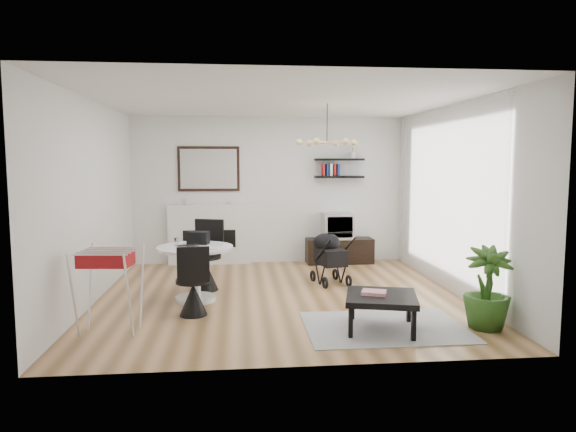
{
  "coord_description": "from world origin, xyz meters",
  "views": [
    {
      "loc": [
        -0.58,
        -7.01,
        1.87
      ],
      "look_at": [
        0.15,
        0.4,
        1.09
      ],
      "focal_mm": 32.0,
      "sensor_mm": 36.0,
      "label": 1
    }
  ],
  "objects": [
    {
      "name": "chair_far",
      "position": [
        -1.07,
        0.48,
        0.32
      ],
      "size": [
        0.53,
        0.54,
        1.02
      ],
      "rotation": [
        0.0,
        0.0,
        -0.32
      ],
      "color": "black",
      "rests_on": "floor"
    },
    {
      "name": "wall_right",
      "position": [
        2.5,
        0.0,
        1.35
      ],
      "size": [
        0.0,
        5.0,
        5.0
      ],
      "primitive_type": "plane",
      "rotation": [
        1.57,
        0.0,
        -1.57
      ],
      "color": "white",
      "rests_on": "floor"
    },
    {
      "name": "magazines",
      "position": [
        0.92,
        -1.53,
        0.42
      ],
      "size": [
        0.32,
        0.29,
        0.04
      ],
      "primitive_type": "cube",
      "rotation": [
        0.0,
        0.0,
        -0.37
      ],
      "color": "#D8364F",
      "rests_on": "coffee_table"
    },
    {
      "name": "coffee_table",
      "position": [
        1.0,
        -1.57,
        0.36
      ],
      "size": [
        0.93,
        0.93,
        0.39
      ],
      "rotation": [
        0.0,
        0.0,
        -0.25
      ],
      "color": "black",
      "rests_on": "rug"
    },
    {
      "name": "newspaper",
      "position": [
        -0.97,
        -0.26,
        0.75
      ],
      "size": [
        0.35,
        0.31,
        0.01
      ],
      "primitive_type": "cube",
      "rotation": [
        0.0,
        0.0,
        -0.19
      ],
      "color": "silver",
      "rests_on": "dining_table"
    },
    {
      "name": "sheer_curtain",
      "position": [
        2.4,
        0.2,
        1.35
      ],
      "size": [
        0.04,
        3.6,
        2.6
      ],
      "primitive_type": "cube",
      "color": "white",
      "rests_on": "wall_right"
    },
    {
      "name": "drying_rack",
      "position": [
        -1.99,
        -1.37,
        0.49
      ],
      "size": [
        0.69,
        0.65,
        0.94
      ],
      "rotation": [
        0.0,
        0.0,
        -0.11
      ],
      "color": "white",
      "rests_on": "floor"
    },
    {
      "name": "ceiling",
      "position": [
        0.0,
        0.0,
        2.7
      ],
      "size": [
        5.0,
        5.0,
        0.0
      ],
      "primitive_type": "plane",
      "color": "white",
      "rests_on": "wall_back"
    },
    {
      "name": "fireplace",
      "position": [
        -1.1,
        2.42,
        0.69
      ],
      "size": [
        1.5,
        0.17,
        2.16
      ],
      "color": "white",
      "rests_on": "floor"
    },
    {
      "name": "stroller",
      "position": [
        0.83,
        0.72,
        0.37
      ],
      "size": [
        0.58,
        0.76,
        0.86
      ],
      "rotation": [
        0.0,
        0.0,
        0.23
      ],
      "color": "black",
      "rests_on": "floor"
    },
    {
      "name": "pendant_lamp",
      "position": [
        0.7,
        0.3,
        2.15
      ],
      "size": [
        0.9,
        0.9,
        0.1
      ],
      "primitive_type": null,
      "color": "#DFBA75",
      "rests_on": "ceiling"
    },
    {
      "name": "black_bag",
      "position": [
        -1.13,
        0.09,
        0.83
      ],
      "size": [
        0.32,
        0.23,
        0.17
      ],
      "primitive_type": "cube",
      "rotation": [
        0.0,
        0.0,
        -0.24
      ],
      "color": "black",
      "rests_on": "dining_table"
    },
    {
      "name": "laptop",
      "position": [
        -1.23,
        -0.16,
        0.76
      ],
      "size": [
        0.36,
        0.31,
        0.02
      ],
      "primitive_type": "imported",
      "rotation": [
        0.0,
        0.0,
        0.43
      ],
      "color": "black",
      "rests_on": "dining_table"
    },
    {
      "name": "drinking_glass",
      "position": [
        -1.41,
        -0.0,
        0.8
      ],
      "size": [
        0.06,
        0.06,
        0.1
      ],
      "primitive_type": "cylinder",
      "color": "white",
      "rests_on": "dining_table"
    },
    {
      "name": "wall_left",
      "position": [
        -2.5,
        0.0,
        1.35
      ],
      "size": [
        0.0,
        5.0,
        5.0
      ],
      "primitive_type": "plane",
      "rotation": [
        1.57,
        0.0,
        1.57
      ],
      "color": "white",
      "rests_on": "floor"
    },
    {
      "name": "crt_tv",
      "position": [
        1.26,
        2.27,
        0.7
      ],
      "size": [
        0.55,
        0.48,
        0.48
      ],
      "color": "#B6B6B8",
      "rests_on": "tv_console"
    },
    {
      "name": "dining_table",
      "position": [
        -1.16,
        -0.11,
        0.49
      ],
      "size": [
        1.02,
        1.02,
        0.74
      ],
      "color": "white",
      "rests_on": "floor"
    },
    {
      "name": "shelf_lower",
      "position": [
        1.3,
        2.37,
        1.6
      ],
      "size": [
        0.9,
        0.25,
        0.04
      ],
      "primitive_type": "cube",
      "color": "black",
      "rests_on": "wall_back"
    },
    {
      "name": "wall_back",
      "position": [
        0.0,
        2.5,
        1.35
      ],
      "size": [
        5.0,
        0.0,
        5.0
      ],
      "primitive_type": "plane",
      "rotation": [
        1.57,
        0.0,
        0.0
      ],
      "color": "white",
      "rests_on": "floor"
    },
    {
      "name": "potted_plant",
      "position": [
        2.2,
        -1.62,
        0.47
      ],
      "size": [
        0.6,
        0.6,
        0.93
      ],
      "primitive_type": "imported",
      "rotation": [
        0.0,
        0.0,
        -0.16
      ],
      "color": "#285017",
      "rests_on": "floor"
    },
    {
      "name": "shelf_upper",
      "position": [
        1.3,
        2.37,
        1.92
      ],
      "size": [
        0.9,
        0.25,
        0.04
      ],
      "primitive_type": "cube",
      "color": "black",
      "rests_on": "wall_back"
    },
    {
      "name": "tv_console",
      "position": [
        1.3,
        2.27,
        0.23
      ],
      "size": [
        1.23,
        0.43,
        0.46
      ],
      "primitive_type": "cube",
      "color": "black",
      "rests_on": "floor"
    },
    {
      "name": "floor",
      "position": [
        0.0,
        0.0,
        0.0
      ],
      "size": [
        5.0,
        5.0,
        0.0
      ],
      "primitive_type": "plane",
      "color": "brown",
      "rests_on": "ground"
    },
    {
      "name": "rug",
      "position": [
        1.07,
        -1.48,
        0.01
      ],
      "size": [
        1.8,
        1.3,
        0.01
      ],
      "primitive_type": "cube",
      "color": "#A7A7A7",
      "rests_on": "floor"
    },
    {
      "name": "chair_near",
      "position": [
        -1.13,
        -0.8,
        0.28
      ],
      "size": [
        0.42,
        0.44,
        0.88
      ],
      "rotation": [
        0.0,
        0.0,
        3.27
      ],
      "color": "black",
      "rests_on": "floor"
    }
  ]
}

